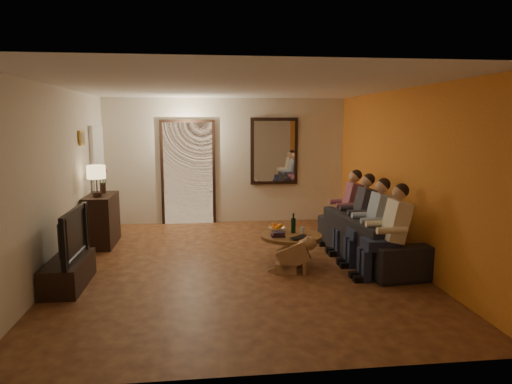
{
  "coord_description": "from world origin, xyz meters",
  "views": [
    {
      "loc": [
        -0.51,
        -6.53,
        2.1
      ],
      "look_at": [
        0.3,
        0.3,
        1.05
      ],
      "focal_mm": 32.0,
      "sensor_mm": 36.0,
      "label": 1
    }
  ],
  "objects": [
    {
      "name": "mirror_glass",
      "position": [
        1.0,
        2.93,
        1.5
      ],
      "size": [
        0.86,
        0.02,
        1.26
      ],
      "primitive_type": "cube",
      "color": "white",
      "rests_on": "back_wall"
    },
    {
      "name": "book_stack",
      "position": [
        0.57,
        -0.12,
        0.48
      ],
      "size": [
        0.2,
        0.15,
        0.07
      ],
      "primitive_type": null,
      "color": "black",
      "rests_on": "coffee_table"
    },
    {
      "name": "tv",
      "position": [
        -2.25,
        -0.63,
        0.69
      ],
      "size": [
        1.13,
        0.15,
        0.65
      ],
      "primitive_type": "imported",
      "rotation": [
        0.0,
        0.0,
        1.57
      ],
      "color": "black",
      "rests_on": "tv_stand"
    },
    {
      "name": "person_c",
      "position": [
        1.99,
        0.37,
        0.6
      ],
      "size": [
        0.6,
        0.4,
        1.2
      ],
      "primitive_type": null,
      "color": "tan",
      "rests_on": "sofa"
    },
    {
      "name": "tv_stand",
      "position": [
        -2.25,
        -0.63,
        0.18
      ],
      "size": [
        0.45,
        1.09,
        0.36
      ],
      "primitive_type": "cube",
      "color": "black",
      "rests_on": "floor"
    },
    {
      "name": "bowl",
      "position": [
        0.61,
        0.2,
        0.48
      ],
      "size": [
        0.26,
        0.26,
        0.06
      ],
      "primitive_type": "imported",
      "color": "white",
      "rests_on": "coffee_table"
    },
    {
      "name": "door_trim",
      "position": [
        -0.8,
        2.97,
        1.05
      ],
      "size": [
        1.12,
        0.04,
        2.22
      ],
      "primitive_type": "cube",
      "color": "black",
      "rests_on": "floor"
    },
    {
      "name": "art_canvas",
      "position": [
        -2.46,
        1.3,
        1.85
      ],
      "size": [
        0.01,
        0.22,
        0.18
      ],
      "primitive_type": "cube",
      "color": "brown",
      "rests_on": "left_wall"
    },
    {
      "name": "oranges",
      "position": [
        0.61,
        0.2,
        0.55
      ],
      "size": [
        0.2,
        0.2,
        0.08
      ],
      "primitive_type": null,
      "color": "orange",
      "rests_on": "bowl"
    },
    {
      "name": "wine_glass",
      "position": [
        0.97,
        0.03,
        0.5
      ],
      "size": [
        0.06,
        0.06,
        0.1
      ],
      "primitive_type": "cylinder",
      "color": "silver",
      "rests_on": "coffee_table"
    },
    {
      "name": "person_a",
      "position": [
        1.99,
        -0.83,
        0.6
      ],
      "size": [
        0.6,
        0.4,
        1.2
      ],
      "primitive_type": null,
      "color": "tan",
      "rests_on": "sofa"
    },
    {
      "name": "white_door",
      "position": [
        -2.46,
        2.3,
        1.02
      ],
      "size": [
        0.06,
        0.85,
        2.04
      ],
      "primitive_type": "cube",
      "color": "white",
      "rests_on": "floor"
    },
    {
      "name": "fridge_glimpse",
      "position": [
        -0.55,
        2.98,
        0.9
      ],
      "size": [
        0.45,
        0.03,
        1.7
      ],
      "primitive_type": "cube",
      "color": "silver",
      "rests_on": "floor"
    },
    {
      "name": "dog",
      "position": [
        0.74,
        -0.46,
        0.28
      ],
      "size": [
        0.6,
        0.35,
        0.56
      ],
      "primitive_type": null,
      "rotation": [
        0.0,
        0.0,
        -0.21
      ],
      "color": "#A66E4C",
      "rests_on": "floor"
    },
    {
      "name": "left_wall",
      "position": [
        -2.5,
        0.0,
        1.3
      ],
      "size": [
        0.02,
        6.0,
        2.6
      ],
      "primitive_type": "cube",
      "color": "beige",
      "rests_on": "floor"
    },
    {
      "name": "person_b",
      "position": [
        1.99,
        -0.23,
        0.6
      ],
      "size": [
        0.6,
        0.4,
        1.2
      ],
      "primitive_type": null,
      "color": "tan",
      "rests_on": "sofa"
    },
    {
      "name": "person_d",
      "position": [
        1.99,
        0.97,
        0.6
      ],
      "size": [
        0.6,
        0.4,
        1.2
      ],
      "primitive_type": null,
      "color": "tan",
      "rests_on": "sofa"
    },
    {
      "name": "back_wall",
      "position": [
        0.0,
        3.0,
        1.3
      ],
      "size": [
        5.0,
        0.02,
        2.6
      ],
      "primitive_type": "cube",
      "color": "beige",
      "rests_on": "floor"
    },
    {
      "name": "table_lamp",
      "position": [
        -2.25,
        1.2,
        1.14
      ],
      "size": [
        0.3,
        0.3,
        0.54
      ],
      "primitive_type": null,
      "color": "beige",
      "rests_on": "dresser"
    },
    {
      "name": "ceiling",
      "position": [
        0.0,
        0.0,
        2.6
      ],
      "size": [
        5.0,
        6.0,
        0.01
      ],
      "primitive_type": "cube",
      "color": "white",
      "rests_on": "back_wall"
    },
    {
      "name": "mirror_frame",
      "position": [
        1.0,
        2.96,
        1.5
      ],
      "size": [
        1.0,
        0.05,
        1.4
      ],
      "primitive_type": "cube",
      "color": "black",
      "rests_on": "back_wall"
    },
    {
      "name": "right_wall",
      "position": [
        2.5,
        0.0,
        1.3
      ],
      "size": [
        0.02,
        6.0,
        2.6
      ],
      "primitive_type": "cube",
      "color": "beige",
      "rests_on": "floor"
    },
    {
      "name": "sofa",
      "position": [
        2.09,
        0.07,
        0.35
      ],
      "size": [
        2.46,
        1.17,
        0.69
      ],
      "primitive_type": "imported",
      "rotation": [
        0.0,
        0.0,
        1.67
      ],
      "color": "black",
      "rests_on": "floor"
    },
    {
      "name": "wine_bottle",
      "position": [
        0.84,
        0.08,
        0.6
      ],
      "size": [
        0.07,
        0.07,
        0.31
      ],
      "primitive_type": null,
      "color": "black",
      "rests_on": "coffee_table"
    },
    {
      "name": "kitchen_doorway",
      "position": [
        -0.8,
        2.98,
        1.05
      ],
      "size": [
        1.0,
        0.06,
        2.1
      ],
      "primitive_type": "cube",
      "color": "#FFE0A5",
      "rests_on": "floor"
    },
    {
      "name": "framed_art",
      "position": [
        -2.47,
        1.3,
        1.85
      ],
      "size": [
        0.03,
        0.28,
        0.24
      ],
      "primitive_type": "cube",
      "color": "#B28C33",
      "rests_on": "left_wall"
    },
    {
      "name": "front_wall",
      "position": [
        0.0,
        -3.0,
        1.3
      ],
      "size": [
        5.0,
        0.02,
        2.6
      ],
      "primitive_type": "cube",
      "color": "beige",
      "rests_on": "floor"
    },
    {
      "name": "flower_vase",
      "position": [
        -2.25,
        1.64,
        1.09
      ],
      "size": [
        0.14,
        0.14,
        0.44
      ],
      "primitive_type": null,
      "color": "red",
      "rests_on": "dresser"
    },
    {
      "name": "laptop",
      "position": [
        0.89,
        -0.3,
        0.46
      ],
      "size": [
        0.39,
        0.37,
        0.03
      ],
      "primitive_type": "imported",
      "rotation": [
        0.0,
        0.0,
        0.67
      ],
      "color": "black",
      "rests_on": "coffee_table"
    },
    {
      "name": "orange_accent",
      "position": [
        2.49,
        0.0,
        1.3
      ],
      "size": [
        0.01,
        6.0,
        2.6
      ],
      "primitive_type": "cube",
      "color": "orange",
      "rests_on": "right_wall"
    },
    {
      "name": "coffee_table",
      "position": [
        0.79,
        -0.02,
        0.23
      ],
      "size": [
        1.01,
        1.01,
        0.45
      ],
      "primitive_type": "cylinder",
      "rotation": [
        0.0,
        0.0,
        -0.1
      ],
      "color": "brown",
      "rests_on": "floor"
    },
    {
      "name": "dresser",
      "position": [
        -2.25,
        1.42,
        0.44
      ],
      "size": [
        0.45,
        0.98,
        0.87
      ],
      "primitive_type": "cube",
      "color": "black",
      "rests_on": "floor"
    },
    {
      "name": "floor",
      "position": [
        0.0,
        0.0,
        0.0
      ],
      "size": [
        5.0,
        6.0,
        0.01
      ],
      "primitive_type": "cube",
      "color": "#431E12",
      "rests_on": "ground"
    }
  ]
}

